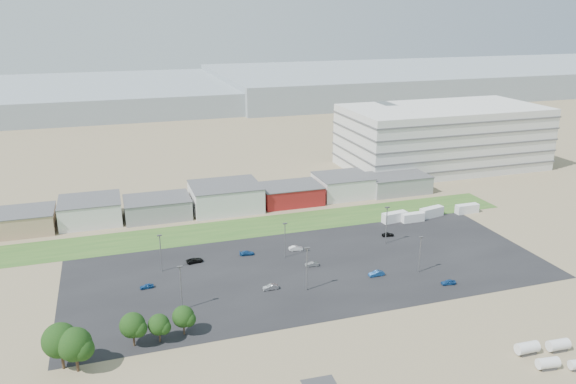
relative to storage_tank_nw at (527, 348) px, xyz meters
name	(u,v)px	position (x,y,z in m)	size (l,w,h in m)	color
ground	(321,310)	(-31.25, 27.37, -1.32)	(700.00, 700.00, 0.00)	#7F6D51
parking_lot	(311,268)	(-26.25, 47.37, -1.31)	(120.00, 50.00, 0.01)	black
grass_strip	(259,226)	(-31.25, 79.37, -1.31)	(160.00, 16.00, 0.02)	#2C5720
hills_backdrop	(218,91)	(8.75, 342.37, 3.18)	(700.00, 200.00, 9.00)	gray
building_row	(192,200)	(-48.25, 98.37, 2.68)	(170.00, 20.00, 8.00)	silver
parking_garage	(442,137)	(58.75, 122.37, 11.18)	(80.00, 40.00, 25.00)	silver
storage_tank_nw	(527,348)	(0.00, 0.00, 0.00)	(4.39, 2.20, 2.63)	silver
storage_tank_ne	(558,345)	(6.37, -0.99, -0.04)	(4.24, 2.12, 2.55)	silver
storage_tank_sw	(548,363)	(0.34, -5.03, -0.12)	(4.00, 2.00, 2.40)	silver
box_trailer_a	(394,217)	(9.68, 70.35, 0.19)	(8.03, 2.51, 3.01)	silver
box_trailer_b	(413,217)	(15.08, 68.72, 0.04)	(7.24, 2.26, 2.71)	silver
box_trailer_c	(432,212)	(22.95, 70.68, 0.20)	(8.11, 2.53, 3.04)	silver
box_trailer_d	(467,209)	(35.62, 70.14, 0.11)	(7.64, 2.39, 2.86)	silver
tree_far_left	(60,344)	(-83.49, 22.36, 3.81)	(6.84, 6.84, 10.26)	black
tree_left	(75,348)	(-80.97, 20.60, 3.59)	(6.55, 6.55, 9.82)	black
tree_mid	(133,328)	(-70.79, 25.81, 2.67)	(5.32, 5.32, 7.98)	black
tree_right	(159,327)	(-65.88, 25.69, 2.05)	(4.49, 4.49, 6.74)	black
tree_near	(183,319)	(-60.96, 26.90, 2.22)	(4.72, 4.72, 7.08)	black
lightpole_front_l	(181,288)	(-59.95, 36.90, 3.85)	(1.22, 0.51, 10.34)	slate
lightpole_front_m	(307,269)	(-31.14, 36.90, 4.06)	(1.27, 0.53, 10.76)	slate
lightpole_front_r	(420,255)	(-1.40, 37.16, 3.44)	(1.12, 0.47, 9.51)	slate
lightpole_back_l	(161,253)	(-62.18, 57.49, 3.54)	(1.14, 0.48, 9.71)	slate
lightpole_back_m	(285,240)	(-30.39, 55.81, 3.51)	(1.14, 0.47, 9.65)	slate
lightpole_back_r	(386,225)	(-0.87, 55.92, 4.09)	(1.27, 0.53, 10.82)	slate
parked_car_1	(376,273)	(-12.39, 38.47, -0.67)	(1.37, 3.94, 1.30)	navy
parked_car_2	(448,282)	(1.90, 29.11, -0.72)	(1.42, 3.52, 1.20)	navy
parked_car_4	(271,287)	(-39.05, 39.75, -0.71)	(1.29, 3.71, 1.22)	#A5A5AA
parked_car_5	(147,286)	(-66.56, 49.32, -0.77)	(1.29, 3.20, 1.09)	navy
parked_car_6	(247,253)	(-39.62, 60.34, -0.74)	(1.61, 3.96, 1.15)	navy
parked_car_7	(312,264)	(-25.56, 48.50, -0.75)	(1.21, 3.46, 1.14)	#595B5E
parked_car_8	(388,234)	(2.23, 60.36, -0.72)	(1.41, 3.50, 1.19)	black
parked_car_9	(195,260)	(-53.62, 59.94, -0.72)	(1.99, 4.33, 1.20)	black
parked_car_11	(296,248)	(-26.23, 59.14, -0.69)	(1.33, 3.83, 1.26)	silver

